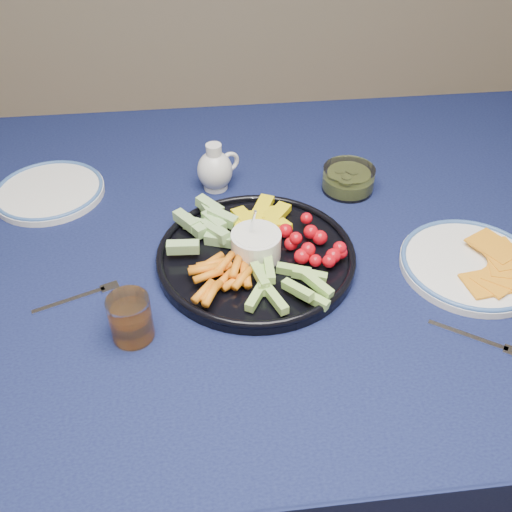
{
  "coord_description": "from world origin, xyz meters",
  "views": [
    {
      "loc": [
        -0.08,
        -0.84,
        1.42
      ],
      "look_at": [
        0.01,
        -0.08,
        0.76
      ],
      "focal_mm": 40.0,
      "sensor_mm": 36.0,
      "label": 1
    }
  ],
  "objects": [
    {
      "name": "dining_table",
      "position": [
        0.0,
        0.0,
        0.66
      ],
      "size": [
        1.67,
        1.07,
        0.75
      ],
      "color": "#472F17",
      "rests_on": "ground"
    },
    {
      "name": "fork_left",
      "position": [
        -0.28,
        -0.14,
        0.75
      ],
      "size": [
        0.14,
        0.06,
        0.0
      ],
      "color": "silver",
      "rests_on": "dining_table"
    },
    {
      "name": "pickle_bowl",
      "position": [
        0.23,
        0.12,
        0.77
      ],
      "size": [
        0.11,
        0.11,
        0.05
      ],
      "color": "silver",
      "rests_on": "dining_table"
    },
    {
      "name": "cheese_plate",
      "position": [
        0.38,
        -0.15,
        0.76
      ],
      "size": [
        0.24,
        0.24,
        0.03
      ],
      "color": "white",
      "rests_on": "dining_table"
    },
    {
      "name": "side_plate_extra",
      "position": [
        -0.38,
        0.17,
        0.76
      ],
      "size": [
        0.22,
        0.22,
        0.02
      ],
      "color": "white",
      "rests_on": "dining_table"
    },
    {
      "name": "juice_tumbler",
      "position": [
        -0.2,
        -0.23,
        0.78
      ],
      "size": [
        0.07,
        0.07,
        0.08
      ],
      "color": "silver",
      "rests_on": "dining_table"
    },
    {
      "name": "crudite_platter",
      "position": [
        0.01,
        -0.08,
        0.77
      ],
      "size": [
        0.35,
        0.35,
        0.11
      ],
      "color": "black",
      "rests_on": "dining_table"
    },
    {
      "name": "creamer_pitcher",
      "position": [
        -0.04,
        0.16,
        0.79
      ],
      "size": [
        0.09,
        0.07,
        0.1
      ],
      "color": "silver",
      "rests_on": "dining_table"
    },
    {
      "name": "fork_right",
      "position": [
        0.34,
        -0.31,
        0.75
      ],
      "size": [
        0.13,
        0.09,
        0.0
      ],
      "color": "silver",
      "rests_on": "dining_table"
    }
  ]
}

